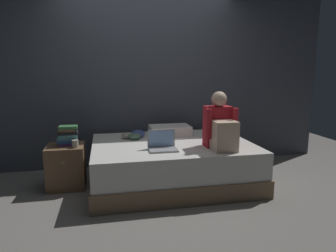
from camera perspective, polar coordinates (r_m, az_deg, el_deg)
name	(u,v)px	position (r m, az deg, el deg)	size (l,w,h in m)	color
ground_plane	(161,193)	(3.67, -1.36, -12.40)	(8.00, 8.00, 0.00)	gray
wall_back	(146,75)	(4.57, -4.22, 9.49)	(5.60, 0.10, 2.70)	#424751
bed	(172,163)	(3.90, 0.72, -6.93)	(2.00, 1.50, 0.53)	#7A6047
nightstand	(66,166)	(3.97, -18.53, -7.17)	(0.44, 0.46, 0.52)	brown
person_sitting	(220,127)	(3.56, 9.76, -0.16)	(0.39, 0.44, 0.66)	#B21E28
laptop	(162,145)	(3.47, -1.08, -3.58)	(0.32, 0.23, 0.22)	#9EA0A5
pillow	(170,130)	(4.25, 0.33, -0.80)	(0.56, 0.36, 0.13)	silver
book_stack	(68,136)	(3.88, -18.34, -1.71)	(0.24, 0.17, 0.24)	#703D84
mug	(75,144)	(3.76, -17.04, -3.21)	(0.08, 0.08, 0.09)	#BCB2A3
clothes_pile	(134,135)	(4.06, -6.35, -1.68)	(0.32, 0.26, 0.10)	gray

